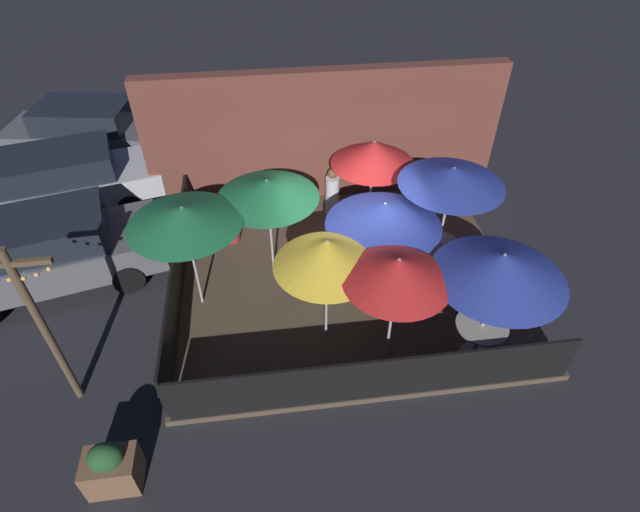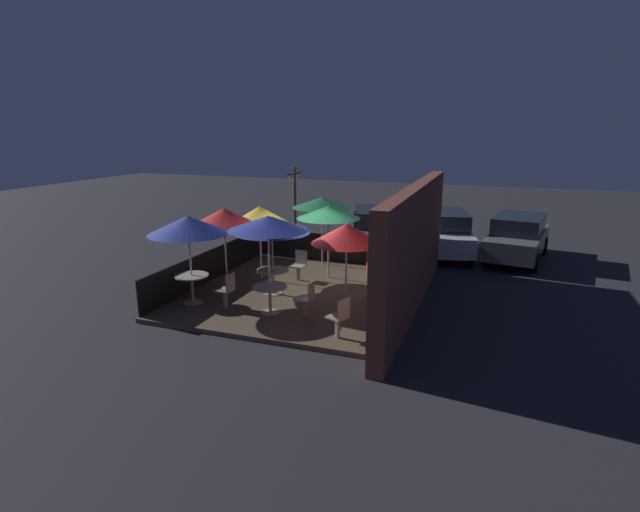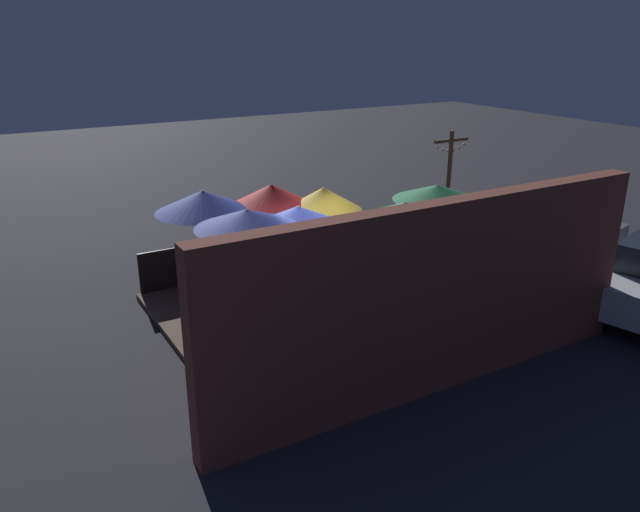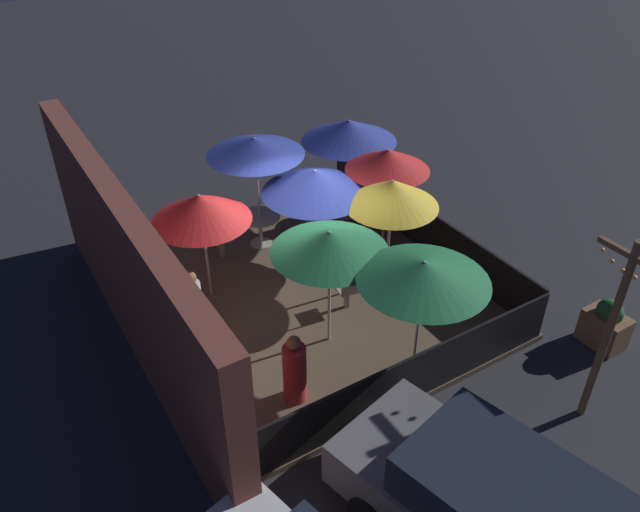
# 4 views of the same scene
# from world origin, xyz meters

# --- Properties ---
(ground_plane) EXTENTS (60.00, 60.00, 0.00)m
(ground_plane) POSITION_xyz_m (0.00, 0.00, 0.00)
(ground_plane) COLOR #26262B
(patio_deck) EXTENTS (6.84, 5.99, 0.12)m
(patio_deck) POSITION_xyz_m (0.00, 0.00, 0.06)
(patio_deck) COLOR brown
(patio_deck) RESTS_ON ground_plane
(building_wall) EXTENTS (8.44, 0.36, 3.28)m
(building_wall) POSITION_xyz_m (0.00, 3.23, 1.64)
(building_wall) COLOR brown
(building_wall) RESTS_ON ground_plane
(fence_front) EXTENTS (6.64, 0.05, 0.95)m
(fence_front) POSITION_xyz_m (0.00, -2.95, 0.59)
(fence_front) COLOR black
(fence_front) RESTS_ON patio_deck
(fence_side_left) EXTENTS (0.05, 5.79, 0.95)m
(fence_side_left) POSITION_xyz_m (-3.37, 0.00, 0.59)
(fence_side_left) COLOR black
(fence_side_left) RESTS_ON patio_deck
(patio_umbrella_0) EXTENTS (1.98, 1.98, 2.49)m
(patio_umbrella_0) POSITION_xyz_m (1.91, -0.04, 2.43)
(patio_umbrella_0) COLOR #B2B2B7
(patio_umbrella_0) RESTS_ON patio_deck
(patio_umbrella_1) EXTENTS (2.09, 2.09, 2.35)m
(patio_umbrella_1) POSITION_xyz_m (1.94, -2.31, 2.24)
(patio_umbrella_1) COLOR #B2B2B7
(patio_umbrella_1) RESTS_ON patio_deck
(patio_umbrella_2) EXTENTS (2.10, 2.10, 2.22)m
(patio_umbrella_2) POSITION_xyz_m (0.53, -0.61, 2.11)
(patio_umbrella_2) COLOR #B2B2B7
(patio_umbrella_2) RESTS_ON patio_deck
(patio_umbrella_3) EXTENTS (1.95, 1.95, 2.26)m
(patio_umbrella_3) POSITION_xyz_m (-1.48, 0.35, 2.18)
(patio_umbrella_3) COLOR #B2B2B7
(patio_umbrella_3) RESTS_ON patio_deck
(patio_umbrella_4) EXTENTS (2.02, 2.02, 2.29)m
(patio_umbrella_4) POSITION_xyz_m (-2.94, -0.37, 2.23)
(patio_umbrella_4) COLOR #B2B2B7
(patio_umbrella_4) RESTS_ON patio_deck
(patio_umbrella_5) EXTENTS (1.77, 1.77, 2.27)m
(patio_umbrella_5) POSITION_xyz_m (-0.63, -1.54, 2.13)
(patio_umbrella_5) COLOR #B2B2B7
(patio_umbrella_5) RESTS_ON patio_deck
(patio_umbrella_6) EXTENTS (1.71, 1.71, 2.33)m
(patio_umbrella_6) POSITION_xyz_m (0.36, -2.18, 2.22)
(patio_umbrella_6) COLOR #B2B2B7
(patio_umbrella_6) RESTS_ON patio_deck
(patio_umbrella_7) EXTENTS (1.82, 1.82, 2.21)m
(patio_umbrella_7) POSITION_xyz_m (0.82, 1.62, 2.07)
(patio_umbrella_7) COLOR #B2B2B7
(patio_umbrella_7) RESTS_ON patio_deck
(dining_table_0) EXTENTS (0.87, 0.87, 0.70)m
(dining_table_0) POSITION_xyz_m (1.91, -0.04, 0.68)
(dining_table_0) COLOR #9E998E
(dining_table_0) RESTS_ON patio_deck
(dining_table_1) EXTENTS (0.89, 0.89, 0.77)m
(dining_table_1) POSITION_xyz_m (1.94, -2.31, 0.73)
(dining_table_1) COLOR #9E998E
(dining_table_1) RESTS_ON patio_deck
(dining_table_2) EXTENTS (0.90, 0.90, 0.70)m
(dining_table_2) POSITION_xyz_m (0.53, -0.61, 0.68)
(dining_table_2) COLOR #9E998E
(dining_table_2) RESTS_ON patio_deck
(patio_chair_0) EXTENTS (0.42, 0.42, 0.94)m
(patio_chair_0) POSITION_xyz_m (2.00, -1.22, 0.64)
(patio_chair_0) COLOR gray
(patio_chair_0) RESTS_ON patio_deck
(patio_chair_1) EXTENTS (0.41, 0.41, 0.92)m
(patio_chair_1) POSITION_xyz_m (1.89, 0.95, 0.62)
(patio_chair_1) COLOR gray
(patio_chair_1) RESTS_ON patio_deck
(patio_chair_2) EXTENTS (0.53, 0.53, 0.95)m
(patio_chair_2) POSITION_xyz_m (2.84, 2.09, 0.65)
(patio_chair_2) COLOR gray
(patio_chair_2) RESTS_ON patio_deck
(patio_chair_3) EXTENTS (0.45, 0.45, 0.90)m
(patio_chair_3) POSITION_xyz_m (-0.96, -0.41, 0.61)
(patio_chair_3) COLOR gray
(patio_chair_3) RESTS_ON patio_deck
(patron_0) EXTENTS (0.43, 0.43, 1.27)m
(patron_0) POSITION_xyz_m (-2.36, 1.54, 0.69)
(patron_0) COLOR maroon
(patron_0) RESTS_ON patio_deck
(patron_1) EXTENTS (0.41, 0.41, 1.24)m
(patron_1) POSITION_xyz_m (0.05, 2.23, 0.69)
(patron_1) COLOR silver
(patron_1) RESTS_ON patio_deck
(planter_box) EXTENTS (0.74, 0.52, 0.95)m
(planter_box) POSITION_xyz_m (-4.02, -3.80, 0.42)
(planter_box) COLOR brown
(planter_box) RESTS_ON ground_plane
(light_post) EXTENTS (1.10, 0.12, 3.23)m
(light_post) POSITION_xyz_m (-4.92, -2.20, 1.83)
(light_post) COLOR brown
(light_post) RESTS_ON ground_plane
(parked_car_0) EXTENTS (4.63, 2.68, 1.62)m
(parked_car_0) POSITION_xyz_m (-5.92, 0.73, 0.85)
(parked_car_0) COLOR #5B5B60
(parked_car_0) RESTS_ON ground_plane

